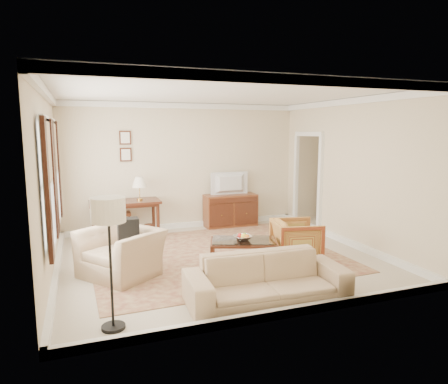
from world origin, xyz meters
TOP-DOWN VIEW (x-y plane):
  - room_shell at (0.00, 0.00)m, footprint 5.51×5.01m
  - annex_bedroom at (4.49, 1.15)m, footprint 3.00×2.70m
  - window_front at (-2.70, -0.70)m, footprint 0.12×1.56m
  - window_rear at (-2.70, 0.90)m, footprint 0.12×1.56m
  - doorway at (2.71, 1.50)m, footprint 0.10×1.12m
  - rug at (-0.03, 0.20)m, footprint 4.45×3.85m
  - writing_desk at (-1.42, 2.04)m, footprint 1.46×0.73m
  - desk_chair at (-1.51, 2.39)m, footprint 0.49×0.49m
  - desk_lamp at (-1.10, 2.04)m, footprint 0.32×0.32m
  - framed_prints at (-1.32, 2.47)m, footprint 0.25×0.04m
  - sideboard at (1.06, 2.23)m, footprint 1.25×0.48m
  - tv at (1.06, 2.21)m, footprint 0.88×0.50m
  - coffee_table at (0.23, -0.57)m, footprint 1.25×0.97m
  - fruit_bowl at (0.22, -0.57)m, footprint 0.42×0.42m
  - book_a at (0.14, -0.40)m, footprint 0.28×0.06m
  - book_b at (0.36, -0.59)m, footprint 0.21×0.22m
  - striped_armchair at (1.25, -0.56)m, footprint 0.86×0.90m
  - club_armchair at (-1.74, -0.30)m, footprint 1.27×1.35m
  - backpack at (-1.62, -0.33)m, footprint 0.37×0.39m
  - sofa at (-0.01, -1.97)m, footprint 2.18×0.74m
  - floor_lamp at (-2.01, -2.04)m, footprint 0.38×0.38m

SIDE VIEW (x-z plane):
  - rug at x=-0.03m, z-range 0.00..0.01m
  - book_b at x=0.36m, z-range -0.01..0.37m
  - book_a at x=0.14m, z-range -0.01..0.37m
  - annex_bedroom at x=4.49m, z-range -1.11..1.79m
  - coffee_table at x=0.23m, z-range 0.12..0.59m
  - sideboard at x=1.06m, z-range 0.00..0.77m
  - striped_armchair at x=1.25m, z-range 0.00..0.79m
  - sofa at x=-0.01m, z-range 0.00..0.84m
  - club_armchair at x=-1.74m, z-range 0.00..0.99m
  - fruit_bowl at x=0.22m, z-range 0.47..0.57m
  - desk_chair at x=-1.51m, z-range 0.00..1.05m
  - writing_desk at x=-1.42m, z-range 0.29..1.08m
  - backpack at x=-1.62m, z-range 0.55..0.95m
  - desk_lamp at x=-1.10m, z-range 0.80..1.30m
  - doorway at x=2.71m, z-range -0.05..2.20m
  - tv at x=1.06m, z-range 1.15..1.26m
  - floor_lamp at x=-2.01m, z-range 0.52..2.06m
  - window_front at x=-2.70m, z-range 0.65..2.45m
  - window_rear at x=-2.70m, z-range 0.65..2.45m
  - framed_prints at x=-1.32m, z-range 1.60..2.28m
  - room_shell at x=0.00m, z-range 1.02..3.93m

